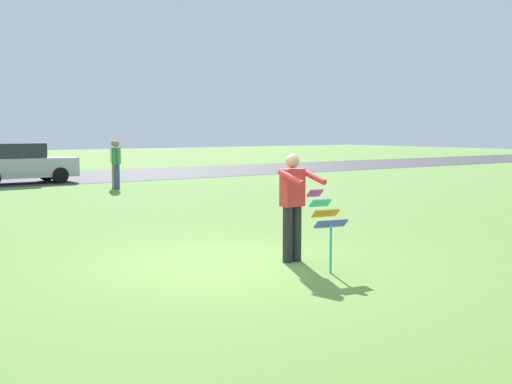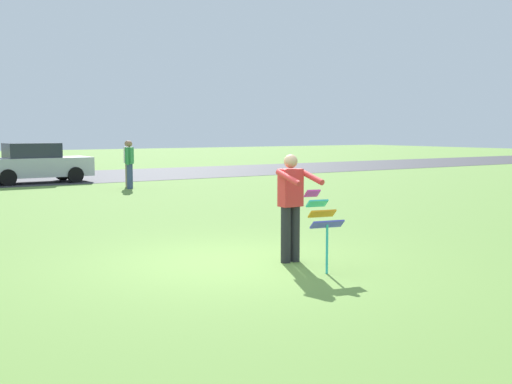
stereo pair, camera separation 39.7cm
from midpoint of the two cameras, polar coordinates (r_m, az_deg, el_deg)
The scene contains 6 objects.
ground_plane at distance 10.25m, azimuth -0.91°, elevation -6.35°, with size 120.00×120.00×0.00m, color olive.
person_kite_flyer at distance 10.18m, azimuth 4.28°, elevation -1.02°, with size 0.54×0.65×1.73m.
kite_held at distance 9.56m, azimuth 7.11°, elevation -2.24°, with size 0.53×0.69×1.21m.
parked_car_silver at distance 26.94m, azimuth -18.71°, elevation 2.41°, with size 4.24×1.90×1.60m.
person_walker_near at distance 23.45m, azimuth -10.75°, elevation 2.57°, with size 0.40×0.46×1.73m.
person_walker_far at distance 24.03m, azimuth -10.91°, elevation 2.63°, with size 0.27×0.56×1.73m.
Camera 2 is at (-5.22, -8.57, 2.11)m, focal length 44.78 mm.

